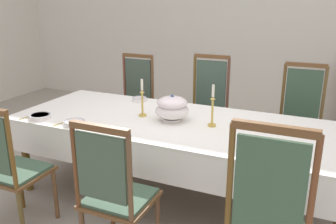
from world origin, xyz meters
The scene contains 18 objects.
ground centered at (0.00, 0.00, -0.02)m, with size 8.16×5.61×0.04m, color #9C9589.
back_wall centered at (0.00, 2.84, 1.72)m, with size 8.16×0.08×3.44m, color silver.
dining_table centered at (0.00, 0.02, 0.67)m, with size 2.85×1.10×0.73m.
tablecloth centered at (0.00, 0.02, 0.67)m, with size 2.87×1.12×0.30m.
chair_south_a centered at (-0.96, -0.93, 0.54)m, with size 0.44×0.42×1.04m.
chair_north_a centered at (-0.96, 0.98, 0.56)m, with size 0.44×0.42×1.11m.
chair_south_b centered at (-0.03, -0.93, 0.54)m, with size 0.44×0.42×1.05m.
chair_north_b centered at (-0.03, 0.98, 0.58)m, with size 0.44×0.42×1.16m.
chair_south_c centered at (0.95, -0.94, 0.59)m, with size 0.44×0.42×1.19m.
chair_north_c centered at (0.95, 0.98, 0.57)m, with size 0.44×0.42×1.14m.
soup_tureen centered at (-0.03, 0.02, 0.85)m, with size 0.29×0.29×0.23m.
candlestick_west centered at (-0.32, 0.02, 0.87)m, with size 0.07×0.07×0.34m.
candlestick_east centered at (0.32, 0.02, 0.88)m, with size 0.07×0.07×0.35m.
bowl_near_left centered at (-0.74, -0.41, 0.76)m, with size 0.17×0.17×0.03m.
bowl_near_right centered at (-1.12, -0.40, 0.76)m, with size 0.19×0.19×0.04m.
bowl_far_left centered at (-0.58, 0.44, 0.76)m, with size 0.15×0.15×0.04m.
spoon_primary centered at (-0.85, -0.39, 0.74)m, with size 0.05×0.18×0.01m.
spoon_secondary centered at (-1.23, -0.38, 0.74)m, with size 0.04×0.18×0.01m.
Camera 1 is at (1.12, -2.65, 1.74)m, focal length 38.12 mm.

